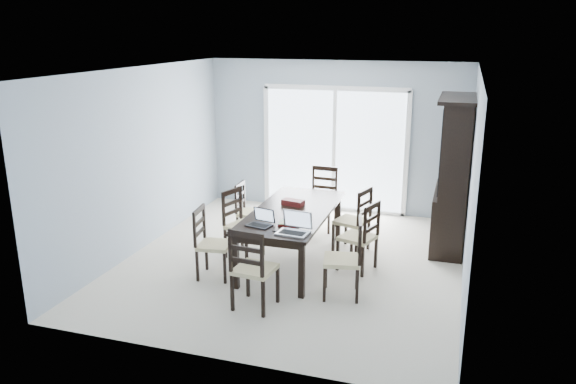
# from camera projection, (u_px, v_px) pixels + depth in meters

# --- Properties ---
(floor) EXTENTS (5.00, 5.00, 0.00)m
(floor) POSITION_uv_depth(u_px,v_px,m) (292.00, 262.00, 7.76)
(floor) COLOR beige
(floor) RESTS_ON ground
(ceiling) EXTENTS (5.00, 5.00, 0.00)m
(ceiling) POSITION_uv_depth(u_px,v_px,m) (293.00, 70.00, 7.03)
(ceiling) COLOR white
(ceiling) RESTS_ON back_wall
(back_wall) EXTENTS (4.50, 0.02, 2.60)m
(back_wall) POSITION_uv_depth(u_px,v_px,m) (335.00, 137.00, 9.69)
(back_wall) COLOR #8E9CAA
(back_wall) RESTS_ON floor
(wall_left) EXTENTS (0.02, 5.00, 2.60)m
(wall_left) POSITION_uv_depth(u_px,v_px,m) (143.00, 159.00, 8.04)
(wall_left) COLOR #8E9CAA
(wall_left) RESTS_ON floor
(wall_right) EXTENTS (0.02, 5.00, 2.60)m
(wall_right) POSITION_uv_depth(u_px,v_px,m) (471.00, 184.00, 6.75)
(wall_right) COLOR #8E9CAA
(wall_right) RESTS_ON floor
(balcony) EXTENTS (4.50, 2.00, 0.10)m
(balcony) POSITION_uv_depth(u_px,v_px,m) (345.00, 196.00, 10.98)
(balcony) COLOR gray
(balcony) RESTS_ON ground
(railing) EXTENTS (4.50, 0.06, 1.10)m
(railing) POSITION_uv_depth(u_px,v_px,m) (355.00, 156.00, 11.73)
(railing) COLOR #99999E
(railing) RESTS_ON balcony
(dining_table) EXTENTS (1.00, 2.20, 0.75)m
(dining_table) POSITION_uv_depth(u_px,v_px,m) (292.00, 215.00, 7.57)
(dining_table) COLOR black
(dining_table) RESTS_ON floor
(china_hutch) EXTENTS (0.50, 1.38, 2.20)m
(china_hutch) POSITION_uv_depth(u_px,v_px,m) (453.00, 176.00, 8.02)
(china_hutch) COLOR black
(china_hutch) RESTS_ON floor
(sliding_door) EXTENTS (2.52, 0.05, 2.18)m
(sliding_door) POSITION_uv_depth(u_px,v_px,m) (334.00, 149.00, 9.72)
(sliding_door) COLOR silver
(sliding_door) RESTS_ON floor
(chair_left_near) EXTENTS (0.46, 0.45, 1.07)m
(chair_left_near) POSITION_uv_depth(u_px,v_px,m) (208.00, 235.00, 7.15)
(chair_left_near) COLOR black
(chair_left_near) RESTS_ON floor
(chair_left_mid) EXTENTS (0.53, 0.52, 1.11)m
(chair_left_mid) POSITION_uv_depth(u_px,v_px,m) (238.00, 216.00, 7.83)
(chair_left_mid) COLOR black
(chair_left_mid) RESTS_ON floor
(chair_left_far) EXTENTS (0.40, 0.39, 1.01)m
(chair_left_far) POSITION_uv_depth(u_px,v_px,m) (246.00, 205.00, 8.49)
(chair_left_far) COLOR black
(chair_left_far) RESTS_ON floor
(chair_right_near) EXTENTS (0.51, 0.50, 1.12)m
(chair_right_near) POSITION_uv_depth(u_px,v_px,m) (350.00, 250.00, 6.60)
(chair_right_near) COLOR black
(chair_right_near) RESTS_ON floor
(chair_right_mid) EXTENTS (0.53, 0.52, 1.10)m
(chair_right_mid) POSITION_uv_depth(u_px,v_px,m) (364.00, 229.00, 7.31)
(chair_right_mid) COLOR black
(chair_right_mid) RESTS_ON floor
(chair_right_far) EXTENTS (0.53, 0.52, 1.10)m
(chair_right_far) POSITION_uv_depth(u_px,v_px,m) (358.00, 214.00, 7.94)
(chair_right_far) COLOR black
(chair_right_far) RESTS_ON floor
(chair_end_near) EXTENTS (0.47, 0.48, 1.15)m
(chair_end_near) POSITION_uv_depth(u_px,v_px,m) (251.00, 261.00, 6.25)
(chair_end_near) COLOR black
(chair_end_near) RESTS_ON floor
(chair_end_far) EXTENTS (0.45, 0.46, 1.14)m
(chair_end_far) POSITION_uv_depth(u_px,v_px,m) (323.00, 191.00, 8.97)
(chair_end_far) COLOR black
(chair_end_far) RESTS_ON floor
(laptop_dark) EXTENTS (0.34, 0.27, 0.20)m
(laptop_dark) POSITION_uv_depth(u_px,v_px,m) (259.00, 222.00, 6.92)
(laptop_dark) COLOR black
(laptop_dark) RESTS_ON dining_table
(laptop_silver) EXTENTS (0.40, 0.29, 0.26)m
(laptop_silver) POSITION_uv_depth(u_px,v_px,m) (293.00, 229.00, 6.65)
(laptop_silver) COLOR silver
(laptop_silver) RESTS_ON dining_table
(book_stack) EXTENTS (0.28, 0.23, 0.04)m
(book_stack) POSITION_uv_depth(u_px,v_px,m) (289.00, 223.00, 6.97)
(book_stack) COLOR maroon
(book_stack) RESTS_ON dining_table
(cell_phone) EXTENTS (0.12, 0.08, 0.01)m
(cell_phone) POSITION_uv_depth(u_px,v_px,m) (277.00, 231.00, 6.73)
(cell_phone) COLOR black
(cell_phone) RESTS_ON dining_table
(game_box) EXTENTS (0.32, 0.21, 0.08)m
(game_box) POSITION_uv_depth(u_px,v_px,m) (293.00, 202.00, 7.75)
(game_box) COLOR #4C0F13
(game_box) RESTS_ON dining_table
(hot_tub) EXTENTS (2.17, 2.00, 0.99)m
(hot_tub) POSITION_uv_depth(u_px,v_px,m) (304.00, 164.00, 11.26)
(hot_tub) COLOR brown
(hot_tub) RESTS_ON balcony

